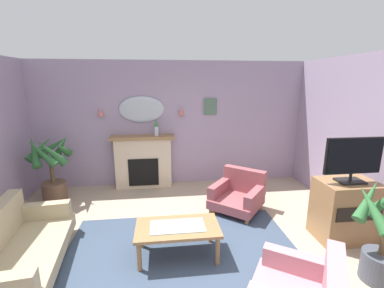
# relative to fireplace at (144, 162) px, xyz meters

# --- Properties ---
(floor) EXTENTS (6.90, 6.96, 0.10)m
(floor) POSITION_rel_fireplace_xyz_m (0.65, -2.81, -0.62)
(floor) COLOR tan
(floor) RESTS_ON ground
(wall_back) EXTENTS (6.90, 0.10, 2.73)m
(wall_back) POSITION_rel_fireplace_xyz_m (0.65, 0.22, 0.80)
(wall_back) COLOR #9E8CA8
(wall_back) RESTS_ON ground
(patterned_rug) EXTENTS (3.20, 2.40, 0.01)m
(patterned_rug) POSITION_rel_fireplace_xyz_m (0.65, -2.61, -0.56)
(patterned_rug) COLOR #38475B
(patterned_rug) RESTS_ON ground
(fireplace) EXTENTS (1.36, 0.36, 1.16)m
(fireplace) POSITION_rel_fireplace_xyz_m (0.00, 0.00, 0.00)
(fireplace) COLOR beige
(fireplace) RESTS_ON ground
(mantel_vase_centre) EXTENTS (0.10, 0.10, 0.36)m
(mantel_vase_centre) POSITION_rel_fireplace_xyz_m (0.30, -0.03, 0.78)
(mantel_vase_centre) COLOR silver
(mantel_vase_centre) RESTS_ON fireplace
(wall_mirror) EXTENTS (0.96, 0.06, 0.56)m
(wall_mirror) POSITION_rel_fireplace_xyz_m (0.00, 0.14, 1.14)
(wall_mirror) COLOR #B2BCC6
(wall_sconce_left) EXTENTS (0.14, 0.14, 0.14)m
(wall_sconce_left) POSITION_rel_fireplace_xyz_m (-0.85, 0.09, 1.09)
(wall_sconce_left) COLOR #D17066
(wall_sconce_right) EXTENTS (0.14, 0.14, 0.14)m
(wall_sconce_right) POSITION_rel_fireplace_xyz_m (0.85, 0.09, 1.09)
(wall_sconce_right) COLOR #D17066
(framed_picture) EXTENTS (0.28, 0.03, 0.36)m
(framed_picture) POSITION_rel_fireplace_xyz_m (1.50, 0.15, 1.18)
(framed_picture) COLOR #4C6B56
(coffee_table) EXTENTS (1.10, 0.60, 0.45)m
(coffee_table) POSITION_rel_fireplace_xyz_m (0.58, -2.48, -0.19)
(coffee_table) COLOR olive
(coffee_table) RESTS_ON ground
(floral_couch) EXTENTS (1.05, 1.80, 0.76)m
(floral_couch) POSITION_rel_fireplace_xyz_m (-1.41, -2.53, -0.25)
(floral_couch) COLOR tan
(floral_couch) RESTS_ON ground
(armchair_beside_couch) EXTENTS (1.14, 1.14, 0.71)m
(armchair_beside_couch) POSITION_rel_fireplace_xyz_m (1.78, -1.28, -0.27)
(armchair_beside_couch) COLOR #934C51
(armchair_beside_couch) RESTS_ON ground
(tv_cabinet) EXTENTS (0.80, 0.57, 0.90)m
(tv_cabinet) POSITION_rel_fireplace_xyz_m (3.05, -2.36, -0.12)
(tv_cabinet) COLOR olive
(tv_cabinet) RESTS_ON ground
(tv_flatscreen) EXTENTS (0.84, 0.24, 0.65)m
(tv_flatscreen) POSITION_rel_fireplace_xyz_m (3.05, -2.38, 0.68)
(tv_flatscreen) COLOR black
(tv_flatscreen) RESTS_ON tv_cabinet
(potted_plant_corner_palm) EXTENTS (0.85, 0.84, 1.34)m
(potted_plant_corner_palm) POSITION_rel_fireplace_xyz_m (-1.70, -0.53, 0.14)
(potted_plant_corner_palm) COLOR brown
(potted_plant_corner_palm) RESTS_ON ground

